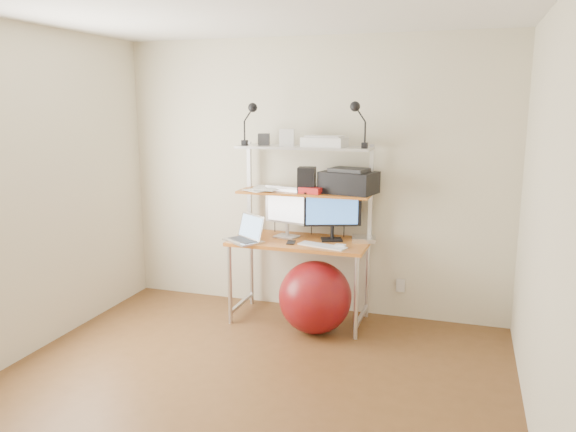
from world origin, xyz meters
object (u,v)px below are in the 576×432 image
(monitor_silver, at_px, (287,208))
(monitor_black, at_px, (333,212))
(printer, at_px, (349,181))
(exercise_ball, at_px, (315,297))
(laptop, at_px, (247,235))

(monitor_silver, relative_size, monitor_black, 0.97)
(monitor_black, xyz_separation_m, printer, (0.12, 0.08, 0.26))
(monitor_silver, xyz_separation_m, exercise_ball, (0.34, -0.30, -0.69))
(laptop, bearing_deg, monitor_black, 54.64)
(laptop, height_order, exercise_ball, laptop)
(laptop, bearing_deg, exercise_ball, 30.15)
(monitor_black, xyz_separation_m, laptop, (-0.70, -0.26, -0.20))
(monitor_silver, distance_m, printer, 0.60)
(laptop, bearing_deg, monitor_silver, 75.33)
(monitor_black, height_order, exercise_ball, monitor_black)
(laptop, xyz_separation_m, printer, (0.82, 0.34, 0.46))
(monitor_black, distance_m, printer, 0.30)
(exercise_ball, bearing_deg, monitor_silver, 139.19)
(printer, distance_m, exercise_ball, 1.04)
(monitor_black, relative_size, exercise_ball, 0.81)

